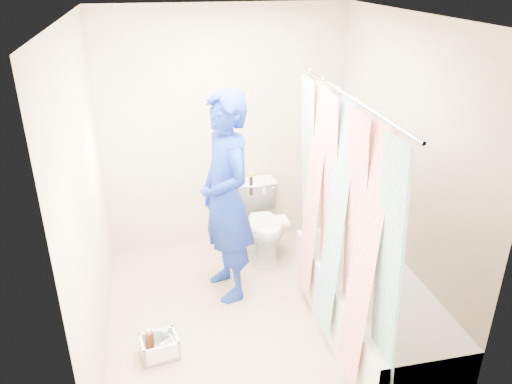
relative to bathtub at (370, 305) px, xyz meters
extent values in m
plane|color=gray|center=(-0.85, 0.43, -0.27)|extent=(2.60, 2.60, 0.00)
cube|color=white|center=(-0.85, 0.43, 2.13)|extent=(2.40, 2.60, 0.02)
cube|color=#BFB093|center=(-0.85, 1.73, 0.93)|extent=(2.40, 0.02, 2.40)
cube|color=#BFB093|center=(-0.85, -0.88, 0.93)|extent=(2.40, 0.02, 2.40)
cube|color=#BFB093|center=(-2.05, 0.43, 0.93)|extent=(0.02, 2.60, 2.40)
cube|color=#BFB093|center=(0.35, 0.43, 0.93)|extent=(0.02, 2.60, 2.40)
cube|color=white|center=(0.00, 0.00, -0.02)|extent=(0.70, 1.75, 0.50)
cube|color=white|center=(0.00, 0.00, 0.19)|extent=(0.58, 1.63, 0.06)
cylinder|color=silver|center=(-0.33, 0.00, 1.68)|extent=(0.02, 1.90, 0.02)
cube|color=white|center=(-0.33, 0.00, 0.75)|extent=(0.06, 1.75, 1.80)
imported|color=silver|center=(-0.56, 1.34, 0.09)|extent=(0.41, 0.71, 0.72)
cube|color=white|center=(-0.56, 1.22, 0.16)|extent=(0.44, 0.20, 0.03)
cylinder|color=black|center=(-0.64, 1.53, 0.43)|extent=(0.03, 0.03, 0.21)
cylinder|color=gold|center=(-0.64, 1.53, 0.54)|extent=(0.06, 0.06, 0.03)
cylinder|color=white|center=(-0.50, 1.53, 0.41)|extent=(0.03, 0.03, 0.17)
imported|color=#0F3E9A|center=(-1.00, 0.81, 0.65)|extent=(0.58, 0.75, 1.84)
cube|color=white|center=(-1.65, 0.09, -0.25)|extent=(0.30, 0.26, 0.03)
cube|color=white|center=(-1.77, 0.07, -0.19)|extent=(0.05, 0.22, 0.16)
cube|color=white|center=(-1.52, 0.11, -0.19)|extent=(0.05, 0.22, 0.16)
cube|color=white|center=(-1.63, -0.01, -0.19)|extent=(0.27, 0.06, 0.16)
cube|color=white|center=(-1.66, 0.18, -0.19)|extent=(0.27, 0.06, 0.16)
cylinder|color=#451D0D|center=(-1.71, 0.11, -0.15)|extent=(0.06, 0.06, 0.18)
cylinder|color=silver|center=(-1.60, 0.14, -0.16)|extent=(0.06, 0.06, 0.16)
cylinder|color=beige|center=(-1.62, 0.05, -0.18)|extent=(0.04, 0.04, 0.12)
cylinder|color=#451D0D|center=(-1.70, 0.02, -0.21)|extent=(0.05, 0.05, 0.05)
cylinder|color=gold|center=(-1.70, 0.02, -0.18)|extent=(0.06, 0.06, 0.01)
imported|color=white|center=(-1.56, 0.06, -0.15)|extent=(0.11, 0.11, 0.17)
camera|label=1|loc=(-1.56, -2.92, 2.44)|focal=35.00mm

